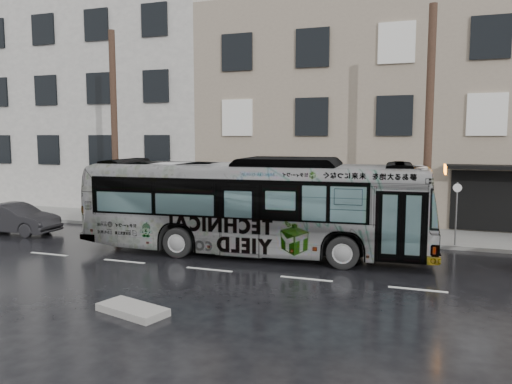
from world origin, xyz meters
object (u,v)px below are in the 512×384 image
at_px(utility_pole_front, 429,126).
at_px(dark_sedan, 14,219).
at_px(utility_pole_rear, 114,128).
at_px(sign_post, 456,214).
at_px(bus, 254,206).

distance_m(utility_pole_front, dark_sedan, 17.85).
distance_m(utility_pole_rear, sign_post, 15.46).
relative_size(utility_pole_front, bus, 0.71).
bearing_deg(utility_pole_front, dark_sedan, -169.54).
relative_size(utility_pole_rear, dark_sedan, 2.22).
bearing_deg(dark_sedan, bus, -92.02).
relative_size(utility_pole_front, sign_post, 3.75).
distance_m(utility_pole_front, sign_post, 3.48).
height_order(utility_pole_rear, bus, utility_pole_rear).
xyz_separation_m(utility_pole_rear, bus, (8.13, -3.22, -2.89)).
distance_m(sign_post, dark_sedan, 18.50).
relative_size(utility_pole_front, dark_sedan, 2.22).
xyz_separation_m(utility_pole_front, bus, (-5.87, -3.22, -2.89)).
bearing_deg(bus, utility_pole_front, -65.08).
height_order(utility_pole_front, bus, utility_pole_front).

